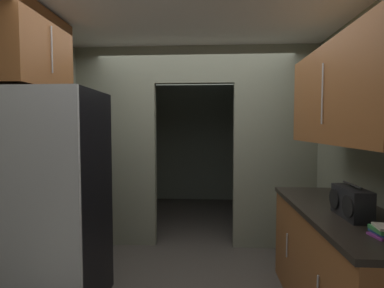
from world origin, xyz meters
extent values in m
cube|color=silver|center=(0.00, 0.37, 2.64)|extent=(3.52, 6.44, 0.06)
cube|color=gray|center=(-1.04, 1.22, 1.31)|extent=(1.04, 0.12, 2.61)
cube|color=gray|center=(1.03, 1.22, 1.31)|extent=(1.05, 0.12, 2.61)
cube|color=gray|center=(-0.01, 1.22, 2.38)|extent=(1.03, 0.12, 0.47)
cube|color=gray|center=(0.00, 3.75, 1.31)|extent=(3.12, 0.10, 2.61)
cube|color=gray|center=(-1.51, 2.48, 1.31)|extent=(0.10, 2.53, 2.61)
cube|color=gray|center=(1.51, 2.48, 1.31)|extent=(0.10, 2.53, 2.61)
cube|color=black|center=(-1.15, -0.16, 0.94)|extent=(0.77, 0.69, 1.88)
cube|color=#B7BABC|center=(-1.15, -0.52, 0.94)|extent=(0.77, 0.03, 1.88)
cube|color=brown|center=(1.23, -0.31, 0.45)|extent=(0.62, 1.72, 0.89)
cube|color=black|center=(1.23, -0.31, 0.91)|extent=(0.66, 1.72, 0.04)
cylinder|color=#B7BABC|center=(0.90, 0.07, 0.49)|extent=(0.01, 0.01, 0.22)
cube|color=brown|center=(1.23, -0.31, 1.83)|extent=(0.34, 1.55, 0.76)
cylinder|color=#B7BABC|center=(1.04, -0.31, 1.83)|extent=(0.01, 0.01, 0.46)
cube|color=brown|center=(-1.38, -0.07, 2.25)|extent=(0.34, 0.84, 0.68)
cylinder|color=#B7BABC|center=(-1.20, -0.07, 2.25)|extent=(0.01, 0.01, 0.41)
cube|color=black|center=(1.20, -0.49, 1.04)|extent=(0.14, 0.36, 0.21)
cylinder|color=#262626|center=(1.20, -0.49, 1.16)|extent=(0.02, 0.25, 0.02)
cylinder|color=black|center=(1.12, -0.60, 1.04)|extent=(0.01, 0.15, 0.15)
cylinder|color=black|center=(1.12, -0.38, 1.04)|extent=(0.01, 0.15, 0.15)
cube|color=#8C3893|center=(1.20, -0.87, 0.94)|extent=(0.14, 0.14, 0.01)
cube|color=#388C47|center=(1.20, -0.87, 0.98)|extent=(0.11, 0.14, 0.02)
cube|color=beige|center=(1.20, -0.87, 0.99)|extent=(0.11, 0.14, 0.01)
camera|label=1|loc=(0.19, -2.58, 1.57)|focal=27.12mm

